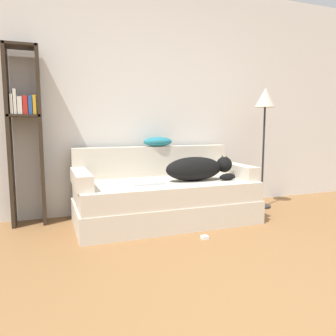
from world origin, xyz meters
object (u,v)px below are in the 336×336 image
object	(u,v)px
couch	(165,201)
bookshelf	(25,127)
laptop	(147,183)
floor_lamp	(265,109)
dog	(198,168)
throw_pillow	(158,142)
power_adapter	(205,237)

from	to	relation	value
couch	bookshelf	size ratio (longest dim) A/B	1.04
couch	laptop	size ratio (longest dim) A/B	6.00
floor_lamp	dog	bearing A→B (deg)	-166.48
throw_pillow	dog	bearing A→B (deg)	-59.11
laptop	throw_pillow	xyz separation A→B (m)	(0.28, 0.50, 0.39)
dog	laptop	size ratio (longest dim) A/B	2.45
power_adapter	throw_pillow	bearing A→B (deg)	95.06
laptop	bookshelf	bearing A→B (deg)	154.39
bookshelf	power_adapter	distance (m)	2.10
bookshelf	floor_lamp	distance (m)	2.74
dog	couch	bearing A→B (deg)	164.17
dog	power_adapter	world-z (taller)	dog
dog	bookshelf	size ratio (longest dim) A/B	0.42
couch	bookshelf	distance (m)	1.63
laptop	power_adapter	bearing A→B (deg)	-56.77
dog	bookshelf	world-z (taller)	bookshelf
throw_pillow	power_adapter	xyz separation A→B (m)	(0.09, -1.04, -0.83)
dog	throw_pillow	xyz separation A→B (m)	(-0.29, 0.49, 0.27)
bookshelf	couch	bearing A→B (deg)	-16.55
couch	power_adapter	xyz separation A→B (m)	(0.15, -0.66, -0.20)
laptop	power_adapter	size ratio (longest dim) A/B	5.13
laptop	bookshelf	xyz separation A→B (m)	(-1.14, 0.51, 0.56)
couch	dog	size ratio (longest dim) A/B	2.45
throw_pillow	bookshelf	xyz separation A→B (m)	(-1.42, 0.02, 0.17)
bookshelf	floor_lamp	bearing A→B (deg)	-5.48
couch	throw_pillow	bearing A→B (deg)	81.87
floor_lamp	power_adapter	xyz separation A→B (m)	(-1.21, -0.80, -1.21)
dog	throw_pillow	size ratio (longest dim) A/B	2.24
laptop	throw_pillow	bearing A→B (deg)	58.82
couch	floor_lamp	xyz separation A→B (m)	(1.36, 0.14, 1.01)
dog	power_adapter	distance (m)	0.81
throw_pillow	power_adapter	distance (m)	1.33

